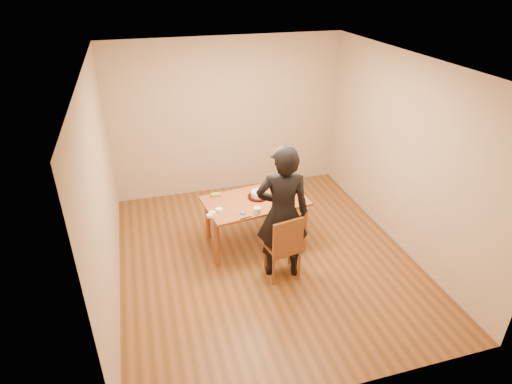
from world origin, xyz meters
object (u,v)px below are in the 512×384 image
object	(u,v)px
cake_plate	(258,197)
cake	(258,194)
dining_table	(255,201)
person	(282,213)
dining_chair	(282,246)

from	to	relation	value
cake_plate	cake	size ratio (longest dim) A/B	1.45
dining_table	person	xyz separation A→B (m)	(0.15, -0.73, 0.19)
cake_plate	person	xyz separation A→B (m)	(0.09, -0.79, 0.16)
dining_table	cake_plate	bearing A→B (deg)	34.93
cake_plate	person	world-z (taller)	person
dining_chair	person	world-z (taller)	person
cake_plate	dining_table	bearing A→B (deg)	-137.41
cake_plate	cake	distance (m)	0.04
person	dining_chair	bearing A→B (deg)	104.07
dining_chair	cake_plate	distance (m)	0.89
cake	dining_chair	bearing A→B (deg)	-84.07
dining_chair	cake	size ratio (longest dim) A/B	1.98
dining_table	dining_chair	xyz separation A→B (m)	(0.15, -0.78, -0.28)
cake	cake_plate	bearing A→B (deg)	-90.00
dining_chair	cake_plate	xyz separation A→B (m)	(-0.09, 0.83, 0.31)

